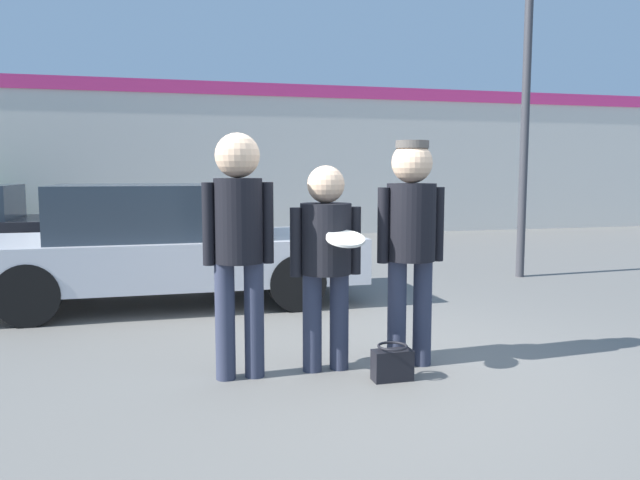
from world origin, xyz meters
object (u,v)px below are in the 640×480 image
(street_lamp, at_px, (547,28))
(parked_car_near, at_px, (165,244))
(person_middle_with_frisbee, at_px, (326,249))
(handbag, at_px, (392,363))
(person_left, at_px, (238,231))
(person_right, at_px, (411,230))

(street_lamp, bearing_deg, parked_car_near, -174.02)
(person_middle_with_frisbee, distance_m, parked_car_near, 3.19)
(parked_car_near, bearing_deg, person_middle_with_frisbee, -68.10)
(person_middle_with_frisbee, height_order, handbag, person_middle_with_frisbee)
(street_lamp, height_order, handbag, street_lamp)
(person_left, height_order, person_right, person_left)
(handbag, bearing_deg, street_lamp, 45.30)
(street_lamp, bearing_deg, person_middle_with_frisbee, -140.46)
(person_right, distance_m, street_lamp, 5.66)
(person_right, relative_size, street_lamp, 0.31)
(person_middle_with_frisbee, bearing_deg, person_left, -178.59)
(parked_car_near, bearing_deg, person_left, -80.33)
(parked_car_near, bearing_deg, person_right, -58.27)
(parked_car_near, height_order, street_lamp, street_lamp)
(person_middle_with_frisbee, xyz_separation_m, parked_car_near, (-1.19, 2.95, -0.25))
(person_middle_with_frisbee, height_order, street_lamp, street_lamp)
(person_left, distance_m, handbag, 1.52)
(person_middle_with_frisbee, bearing_deg, street_lamp, 39.54)
(person_right, xyz_separation_m, handbag, (-0.26, -0.30, -0.98))
(person_right, relative_size, parked_car_near, 0.40)
(person_middle_with_frisbee, xyz_separation_m, person_right, (0.68, -0.07, 0.14))
(street_lamp, bearing_deg, handbag, -134.70)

